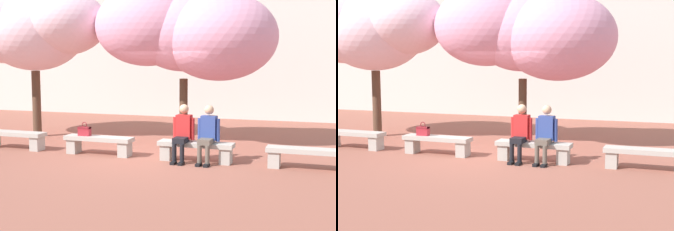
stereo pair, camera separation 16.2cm
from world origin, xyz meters
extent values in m
plane|color=#8E5142|center=(0.00, 0.00, 0.00)|extent=(100.00, 100.00, 0.00)
cube|color=#ADA89E|center=(-3.64, 0.00, 0.40)|extent=(1.72, 0.44, 0.10)
cube|color=#ADA89E|center=(-2.95, -0.01, 0.17)|extent=(0.24, 0.34, 0.35)
cube|color=#ADA89E|center=(-1.21, 0.00, 0.40)|extent=(1.72, 0.44, 0.10)
cube|color=#ADA89E|center=(-1.90, 0.01, 0.17)|extent=(0.24, 0.34, 0.35)
cube|color=#ADA89E|center=(-0.53, -0.01, 0.17)|extent=(0.24, 0.34, 0.35)
cube|color=#ADA89E|center=(1.21, 0.00, 0.40)|extent=(1.72, 0.44, 0.10)
cube|color=#ADA89E|center=(0.53, 0.01, 0.17)|extent=(0.24, 0.34, 0.35)
cube|color=#ADA89E|center=(1.90, -0.01, 0.17)|extent=(0.24, 0.34, 0.35)
cube|color=#ADA89E|center=(3.64, 0.00, 0.40)|extent=(1.72, 0.44, 0.10)
cube|color=#ADA89E|center=(2.95, 0.01, 0.17)|extent=(0.24, 0.34, 0.35)
cube|color=black|center=(0.82, -0.42, 0.03)|extent=(0.11, 0.22, 0.06)
cylinder|color=black|center=(0.82, -0.36, 0.24)|extent=(0.10, 0.10, 0.42)
cube|color=black|center=(1.00, -0.42, 0.03)|extent=(0.11, 0.22, 0.06)
cylinder|color=black|center=(1.00, -0.36, 0.24)|extent=(0.10, 0.10, 0.42)
cube|color=black|center=(0.92, -0.18, 0.51)|extent=(0.29, 0.41, 0.12)
cube|color=red|center=(0.92, 0.04, 0.78)|extent=(0.35, 0.23, 0.54)
sphere|color=tan|center=(0.92, 0.04, 1.19)|extent=(0.21, 0.21, 0.21)
cylinder|color=red|center=(0.71, 0.03, 0.74)|extent=(0.09, 0.09, 0.50)
cylinder|color=red|center=(1.13, 0.01, 0.74)|extent=(0.09, 0.09, 0.50)
cube|color=black|center=(1.39, -0.41, 0.03)|extent=(0.11, 0.23, 0.06)
cylinder|color=brown|center=(1.39, -0.35, 0.24)|extent=(0.10, 0.10, 0.42)
cube|color=black|center=(1.57, -0.42, 0.03)|extent=(0.11, 0.23, 0.06)
cylinder|color=brown|center=(1.57, -0.36, 0.24)|extent=(0.10, 0.10, 0.42)
cube|color=brown|center=(1.49, -0.18, 0.51)|extent=(0.30, 0.41, 0.12)
cube|color=#2D4289|center=(1.51, 0.04, 0.78)|extent=(0.35, 0.24, 0.54)
sphere|color=tan|center=(1.51, 0.04, 1.19)|extent=(0.21, 0.21, 0.21)
cylinder|color=#2D4289|center=(1.29, 0.03, 0.74)|extent=(0.09, 0.09, 0.50)
cylinder|color=#2D4289|center=(1.71, 0.01, 0.74)|extent=(0.09, 0.09, 0.50)
cube|color=#A3232D|center=(-1.58, -0.02, 0.56)|extent=(0.30, 0.14, 0.22)
cube|color=maroon|center=(-1.58, -0.03, 0.65)|extent=(0.30, 0.15, 0.04)
torus|color=maroon|center=(-1.58, -0.02, 0.72)|extent=(0.14, 0.02, 0.14)
cylinder|color=#473323|center=(0.25, 2.24, 0.89)|extent=(0.23, 0.23, 1.78)
ellipsoid|color=pink|center=(0.25, 2.24, 3.02)|extent=(2.80, 2.57, 2.10)
ellipsoid|color=pink|center=(-0.72, 1.99, 3.20)|extent=(2.88, 2.49, 2.16)
ellipsoid|color=pink|center=(1.22, 2.25, 2.89)|extent=(3.09, 3.11, 2.32)
cylinder|color=#513828|center=(-4.24, 1.90, 0.99)|extent=(0.25, 0.25, 1.97)
ellipsoid|color=#F4CCDB|center=(-4.24, 1.90, 3.11)|extent=(3.02, 2.76, 2.27)
ellipsoid|color=#F4CCDB|center=(-5.24, 1.83, 3.27)|extent=(2.89, 3.06, 2.17)
ellipsoid|color=#F4CCDB|center=(-3.23, 1.90, 3.36)|extent=(2.49, 2.42, 1.87)
camera|label=1|loc=(3.94, -10.02, 2.27)|focal=50.00mm
camera|label=2|loc=(4.09, -9.96, 2.27)|focal=50.00mm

